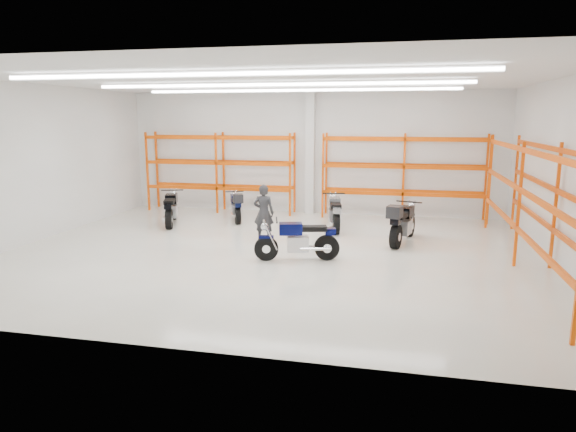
% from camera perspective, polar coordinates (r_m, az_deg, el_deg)
% --- Properties ---
extents(ground, '(14.00, 14.00, 0.00)m').
position_cam_1_polar(ground, '(13.80, -1.83, -4.02)').
color(ground, beige).
rests_on(ground, ground).
extents(room_shell, '(14.02, 12.02, 4.51)m').
position_cam_1_polar(room_shell, '(13.36, -1.89, 9.73)').
color(room_shell, white).
rests_on(room_shell, ground).
extents(motorcycle_main, '(2.12, 0.84, 1.06)m').
position_cam_1_polar(motorcycle_main, '(12.92, 1.43, -2.79)').
color(motorcycle_main, black).
rests_on(motorcycle_main, ground).
extents(motorcycle_back_a, '(0.99, 2.17, 1.10)m').
position_cam_1_polar(motorcycle_back_a, '(17.60, -12.88, 0.70)').
color(motorcycle_back_a, black).
rests_on(motorcycle_back_a, ground).
extents(motorcycle_back_b, '(1.05, 1.95, 1.05)m').
position_cam_1_polar(motorcycle_back_b, '(17.84, -5.77, 1.02)').
color(motorcycle_back_b, black).
rests_on(motorcycle_back_b, ground).
extents(motorcycle_back_c, '(0.78, 2.22, 1.10)m').
position_cam_1_polar(motorcycle_back_c, '(16.49, 5.21, 0.25)').
color(motorcycle_back_c, black).
rests_on(motorcycle_back_c, ground).
extents(motorcycle_back_d, '(1.00, 2.36, 1.23)m').
position_cam_1_polar(motorcycle_back_d, '(14.90, 12.52, -0.84)').
color(motorcycle_back_d, black).
rests_on(motorcycle_back_d, ground).
extents(standing_man, '(0.61, 0.40, 1.66)m').
position_cam_1_polar(standing_man, '(14.90, -2.71, 0.36)').
color(standing_man, black).
rests_on(standing_man, ground).
extents(structural_column, '(0.32, 0.32, 4.50)m').
position_cam_1_polar(structural_column, '(19.07, 2.47, 6.99)').
color(structural_column, white).
rests_on(structural_column, ground).
extents(pallet_racking_back_left, '(5.67, 0.87, 3.00)m').
position_cam_1_polar(pallet_racking_back_left, '(19.66, -7.57, 5.67)').
color(pallet_racking_back_left, '#E03F0A').
rests_on(pallet_racking_back_left, ground).
extents(pallet_racking_back_right, '(5.67, 0.87, 3.00)m').
position_cam_1_polar(pallet_racking_back_right, '(18.48, 12.75, 5.16)').
color(pallet_racking_back_right, '#E03F0A').
rests_on(pallet_racking_back_right, ground).
extents(pallet_racking_side, '(0.87, 9.07, 3.00)m').
position_cam_1_polar(pallet_racking_side, '(13.42, 26.05, 2.34)').
color(pallet_racking_side, '#E03F0A').
rests_on(pallet_racking_side, ground).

